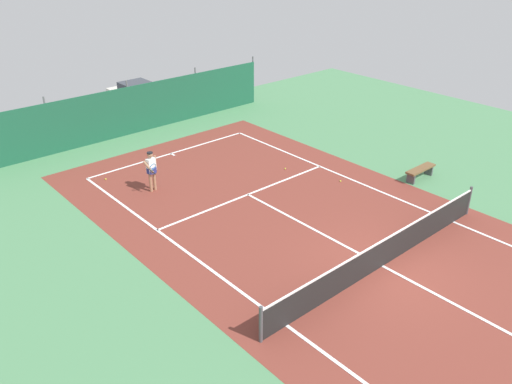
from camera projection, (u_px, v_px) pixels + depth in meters
The scene contains 10 objects.
ground_plane at pixel (382, 266), 16.13m from camera, with size 36.00×36.00×0.00m, color #4C8456.
court_surface at pixel (382, 266), 16.12m from camera, with size 11.02×26.60×0.01m.
tennis_net at pixel (384, 252), 15.89m from camera, with size 10.12×0.10×1.10m.
back_fence at pixel (127, 119), 26.53m from camera, with size 16.30×0.98×2.70m.
tennis_player at pixel (151, 169), 20.31m from camera, with size 0.63×0.80×1.64m.
tennis_ball_near_player at pixel (340, 181), 21.44m from camera, with size 0.07×0.07×0.07m, color #CCDB33.
tennis_ball_midcourt at pixel (106, 179), 21.61m from camera, with size 0.07×0.07×0.07m, color #CCDB33.
tennis_ball_by_sideline at pixel (285, 169), 22.56m from camera, with size 0.07×0.07×0.07m, color #CCDB33.
parked_car at pixel (139, 98), 29.14m from camera, with size 2.04×4.21×1.68m.
courtside_bench at pixel (420, 171), 21.56m from camera, with size 1.60×0.40×0.49m.
Camera 1 is at (-11.71, -7.50, 9.33)m, focal length 36.72 mm.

